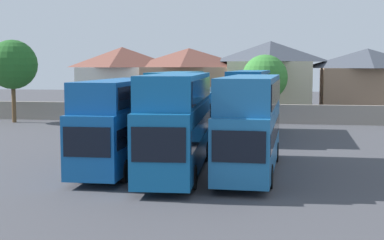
% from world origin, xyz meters
% --- Properties ---
extents(ground, '(140.00, 140.00, 0.00)m').
position_xyz_m(ground, '(0.00, 18.00, 0.00)').
color(ground, '#424247').
extents(depot_boundary_wall, '(56.00, 0.50, 1.80)m').
position_xyz_m(depot_boundary_wall, '(0.00, 24.56, 0.90)').
color(depot_boundary_wall, gray).
rests_on(depot_boundary_wall, ground).
extents(bus_1, '(2.66, 10.49, 4.71)m').
position_xyz_m(bus_1, '(-3.40, 0.32, 2.66)').
color(bus_1, '#14569B').
rests_on(bus_1, ground).
extents(bus_2, '(3.26, 11.95, 5.03)m').
position_xyz_m(bus_2, '(-0.21, -0.25, 2.83)').
color(bus_2, '#125D9B').
rests_on(bus_2, ground).
extents(bus_3, '(2.83, 11.42, 4.92)m').
position_xyz_m(bus_3, '(3.44, 0.49, 2.77)').
color(bus_3, '#1E649F').
rests_on(bus_3, ground).
extents(bus_4, '(2.94, 10.34, 4.95)m').
position_xyz_m(bus_4, '(-3.13, 14.41, 2.78)').
color(bus_4, '#116494').
rests_on(bus_4, ground).
extents(bus_5, '(2.95, 10.93, 3.55)m').
position_xyz_m(bus_5, '(-0.93, 14.59, 2.02)').
color(bus_5, '#186598').
rests_on(bus_5, ground).
extents(bus_6, '(2.84, 11.97, 5.04)m').
position_xyz_m(bus_6, '(2.54, 14.71, 2.83)').
color(bus_6, '#0F5497').
rests_on(bus_6, ground).
extents(house_terrace_left, '(9.65, 7.03, 7.55)m').
position_xyz_m(house_terrace_left, '(-13.56, 35.03, 3.86)').
color(house_terrace_left, silver).
rests_on(house_terrace_left, ground).
extents(house_terrace_centre, '(10.18, 7.76, 7.37)m').
position_xyz_m(house_terrace_centre, '(-5.55, 34.43, 3.76)').
color(house_terrace_centre, '#9E7A60').
rests_on(house_terrace_centre, ground).
extents(house_terrace_right, '(9.27, 8.12, 8.09)m').
position_xyz_m(house_terrace_right, '(3.60, 34.27, 4.13)').
color(house_terrace_right, beige).
rests_on(house_terrace_right, ground).
extents(house_terrace_far_right, '(9.95, 6.84, 7.23)m').
position_xyz_m(house_terrace_far_right, '(13.90, 34.17, 3.69)').
color(house_terrace_far_right, '#9E7A60').
rests_on(house_terrace_far_right, ground).
extents(tree_left_of_lot, '(4.48, 4.48, 6.50)m').
position_xyz_m(tree_left_of_lot, '(3.25, 27.06, 4.24)').
color(tree_left_of_lot, brown).
rests_on(tree_left_of_lot, ground).
extents(tree_behind_wall, '(4.68, 4.68, 7.86)m').
position_xyz_m(tree_behind_wall, '(-20.33, 21.56, 5.50)').
color(tree_behind_wall, brown).
rests_on(tree_behind_wall, ground).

